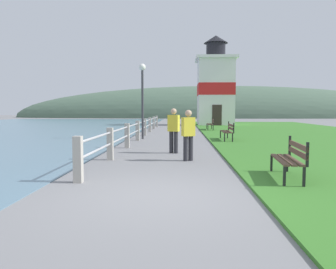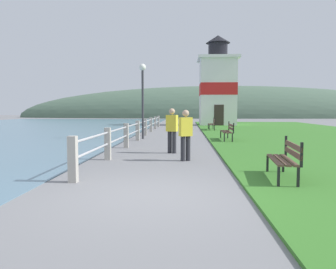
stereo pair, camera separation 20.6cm
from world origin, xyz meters
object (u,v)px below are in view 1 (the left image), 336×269
(park_bench_far, at_px, (211,123))
(person_strolling, at_px, (174,129))
(park_bench_midway, at_px, (228,130))
(person_by_railing, at_px, (188,133))
(park_bench_near, at_px, (291,157))
(lighthouse, at_px, (215,87))
(lamp_post, at_px, (142,87))

(park_bench_far, height_order, person_strolling, person_strolling)
(park_bench_midway, bearing_deg, person_by_railing, 72.59)
(park_bench_near, height_order, lighthouse, lighthouse)
(person_strolling, xyz_separation_m, lamp_post, (-1.78, 5.58, 1.87))
(lighthouse, bearing_deg, park_bench_midway, -93.51)
(park_bench_midway, bearing_deg, park_bench_near, 91.55)
(park_bench_near, bearing_deg, person_strolling, -52.87)
(park_bench_midway, distance_m, person_by_railing, 6.68)
(park_bench_midway, xyz_separation_m, park_bench_far, (-0.11, 8.10, -0.00))
(park_bench_midway, distance_m, park_bench_far, 8.11)
(person_strolling, bearing_deg, park_bench_far, 9.61)
(person_strolling, xyz_separation_m, person_by_railing, (0.49, -1.74, -0.03))
(park_bench_near, relative_size, person_strolling, 1.03)
(lamp_post, bearing_deg, person_strolling, -72.26)
(person_strolling, bearing_deg, person_by_railing, -143.65)
(park_bench_far, bearing_deg, park_bench_midway, 92.65)
(lighthouse, bearing_deg, park_bench_far, -97.74)
(person_strolling, bearing_deg, park_bench_midway, -8.76)
(park_bench_near, height_order, person_strolling, person_strolling)
(person_by_railing, distance_m, lamp_post, 7.89)
(lighthouse, distance_m, person_by_railing, 23.05)
(person_by_railing, bearing_deg, park_bench_midway, -42.66)
(lighthouse, height_order, person_strolling, lighthouse)
(park_bench_midway, bearing_deg, lighthouse, -92.60)
(person_strolling, relative_size, lamp_post, 0.41)
(park_bench_far, relative_size, person_strolling, 1.22)
(park_bench_near, relative_size, lamp_post, 0.42)
(park_bench_near, relative_size, park_bench_midway, 0.84)
(lighthouse, bearing_deg, park_bench_near, -92.04)
(lighthouse, xyz_separation_m, person_by_railing, (-3.10, -22.65, -2.92))
(park_bench_far, distance_m, person_strolling, 12.94)
(lighthouse, relative_size, person_by_railing, 5.61)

